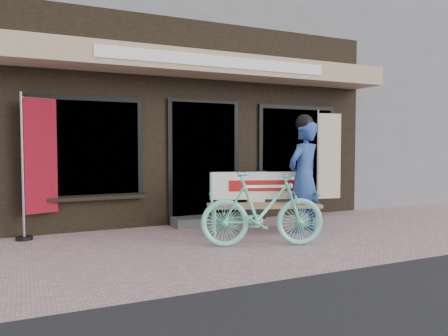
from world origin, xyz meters
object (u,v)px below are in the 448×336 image
menu_stand (255,195)px  nobori_cream (327,162)px  bicycle (263,209)px  nobori_red (38,164)px  person (304,174)px  bench (263,197)px

menu_stand → nobori_cream: bearing=-15.1°
bicycle → nobori_red: (-2.78, 1.90, 0.61)m
nobori_red → menu_stand: (3.73, 0.05, -0.65)m
person → bicycle: size_ratio=1.10×
bench → nobori_cream: nobori_cream is taller
person → bicycle: (-1.10, -0.60, -0.41)m
bench → bicycle: bearing=-100.3°
bench → bicycle: 0.97m
nobori_cream → menu_stand: bearing=179.6°
bench → bicycle: size_ratio=1.07×
person → nobori_cream: (1.31, 1.08, 0.14)m
nobori_cream → bicycle: bearing=-135.3°
bicycle → menu_stand: 2.17m
nobori_red → bicycle: bearing=-54.1°
nobori_cream → menu_stand: (-1.46, 0.27, -0.60)m
nobori_cream → menu_stand: 1.61m
menu_stand → bench: bearing=-117.6°
bench → nobori_cream: 2.17m
person → nobori_cream: 1.71m
nobori_red → nobori_cream: nobori_red is taller
bicycle → person: bearing=-42.0°
nobori_red → menu_stand: size_ratio=2.37×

